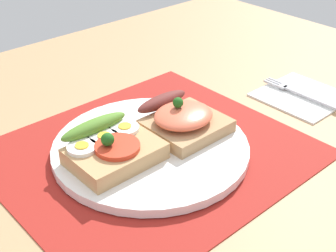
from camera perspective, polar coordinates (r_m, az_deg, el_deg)
ground_plane at (r=62.11cm, az=-2.07°, el=-4.55°), size 120.00×90.00×3.20cm
placemat at (r=61.10cm, az=-2.10°, el=-3.22°), size 37.56×33.66×0.30cm
plate at (r=60.69cm, az=-2.11°, el=-2.66°), size 25.23×25.23×1.15cm
sandwich_egg_tomato at (r=57.15cm, az=-6.81°, el=-2.67°), size 10.68×9.37×4.32cm
sandwich_salmon at (r=62.30cm, az=1.73°, el=0.87°), size 9.91×10.37×5.03cm
napkin at (r=77.38cm, az=15.89°, el=3.60°), size 12.23×12.20×0.60cm
fork at (r=76.95cm, az=15.63°, el=3.87°), size 1.62×14.07×0.32cm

